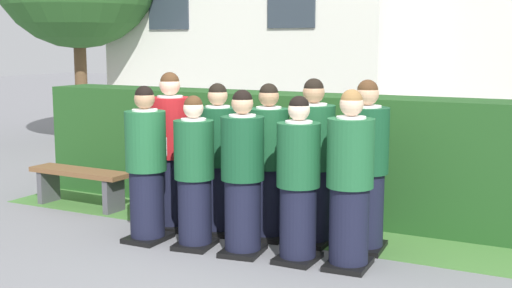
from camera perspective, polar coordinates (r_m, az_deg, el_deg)
name	(u,v)px	position (r m, az deg, el deg)	size (l,w,h in m)	color
ground_plane	(242,253)	(6.61, -1.21, -9.38)	(60.00, 60.00, 0.00)	slate
student_front_row_0	(146,168)	(6.94, -9.42, -2.04)	(0.42, 0.51, 1.62)	black
student_front_row_1	(194,176)	(6.66, -5.33, -2.77)	(0.42, 0.49, 1.54)	black
student_front_row_2	(243,177)	(6.42, -1.16, -2.84)	(0.43, 0.54, 1.61)	black
student_front_row_3	(298,184)	(6.21, 3.65, -3.43)	(0.41, 0.45, 1.57)	black
student_front_row_4	(350,184)	(6.08, 8.07, -3.43)	(0.43, 0.49, 1.64)	black
student_in_red_blazer	(171,154)	(7.40, -7.31, -0.89)	(0.47, 0.55, 1.74)	black
student_rear_row_1	(218,162)	(7.16, -3.27, -1.58)	(0.44, 0.54, 1.63)	black
student_rear_row_2	(269,165)	(6.95, 1.09, -1.84)	(0.43, 0.54, 1.64)	black
student_rear_row_3	(313,166)	(6.78, 4.90, -1.87)	(0.44, 0.53, 1.70)	black
student_rear_row_4	(366,170)	(6.63, 9.41, -2.21)	(0.44, 0.52, 1.70)	black
hedge	(310,155)	(7.95, 4.71, -0.95)	(7.50, 0.70, 1.45)	#214C1E
wooden_bench	(80,180)	(8.62, -14.92, -2.99)	(1.41, 0.41, 0.48)	brown
lawn_strip	(282,230)	(7.39, 2.22, -7.39)	(7.50, 0.90, 0.01)	#477A38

